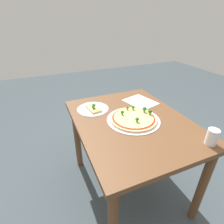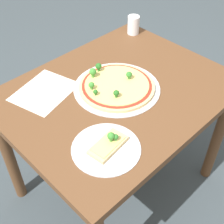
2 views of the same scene
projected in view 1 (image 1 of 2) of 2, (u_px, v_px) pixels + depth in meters
name	position (u px, v px, depth m)	size (l,w,h in m)	color
ground_plane	(127.00, 186.00, 1.67)	(8.00, 8.00, 0.00)	#3D474C
dining_table	(131.00, 132.00, 1.37)	(1.03, 0.81, 0.74)	brown
pizza_tray_whole	(134.00, 118.00, 1.31)	(0.40, 0.40, 0.07)	silver
pizza_tray_slice	(93.00, 108.00, 1.45)	(0.26, 0.26, 0.06)	silver
drinking_cup	(212.00, 137.00, 1.04)	(0.07, 0.07, 0.10)	white
paper_menu	(140.00, 102.00, 1.59)	(0.27, 0.22, 0.00)	silver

